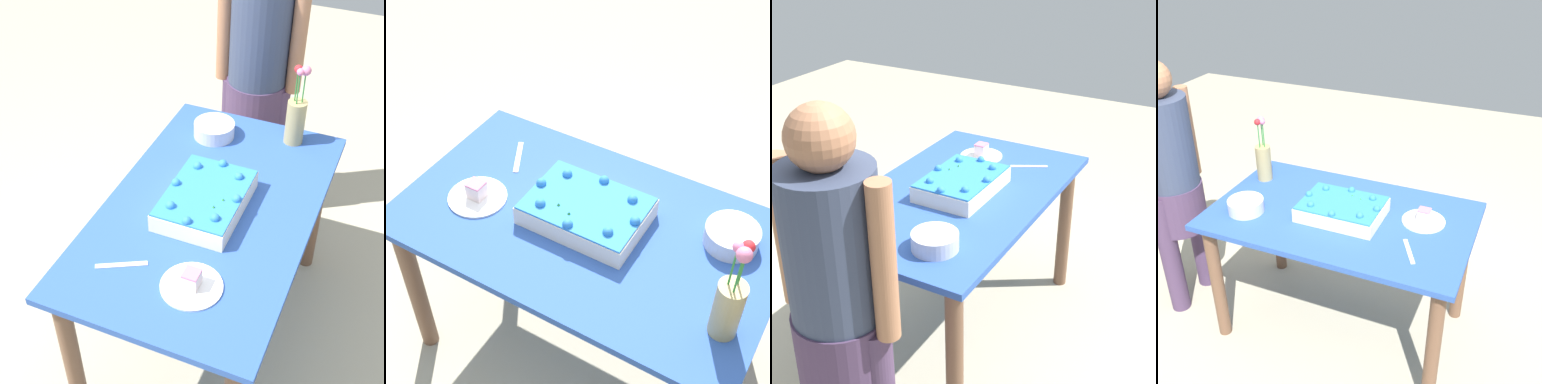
% 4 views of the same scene
% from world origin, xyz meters
% --- Properties ---
extents(ground_plane, '(8.00, 8.00, 0.00)m').
position_xyz_m(ground_plane, '(0.00, 0.00, 0.00)').
color(ground_plane, '#AFA58B').
extents(dining_table, '(1.35, 0.80, 0.76)m').
position_xyz_m(dining_table, '(0.00, 0.00, 0.63)').
color(dining_table, '#2C51A3').
rests_on(dining_table, ground_plane).
extents(sheet_cake, '(0.42, 0.30, 0.10)m').
position_xyz_m(sheet_cake, '(0.01, -0.02, 0.81)').
color(sheet_cake, '#F8E6CF').
rests_on(sheet_cake, dining_table).
extents(serving_plate_with_slice, '(0.22, 0.22, 0.07)m').
position_xyz_m(serving_plate_with_slice, '(0.41, 0.09, 0.78)').
color(serving_plate_with_slice, white).
rests_on(serving_plate_with_slice, dining_table).
extents(cake_knife, '(0.10, 0.17, 0.00)m').
position_xyz_m(cake_knife, '(0.41, -0.18, 0.77)').
color(cake_knife, silver).
rests_on(cake_knife, dining_table).
extents(flower_vase, '(0.09, 0.09, 0.38)m').
position_xyz_m(flower_vase, '(-0.56, 0.18, 0.89)').
color(flower_vase, tan).
rests_on(flower_vase, dining_table).
extents(fruit_bowl, '(0.19, 0.19, 0.07)m').
position_xyz_m(fruit_bowl, '(-0.47, -0.17, 0.80)').
color(fruit_bowl, silver).
rests_on(fruit_bowl, dining_table).
extents(person_standing, '(0.31, 0.45, 1.49)m').
position_xyz_m(person_standing, '(-0.97, -0.13, 0.85)').
color(person_standing, '#493453').
rests_on(person_standing, ground_plane).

